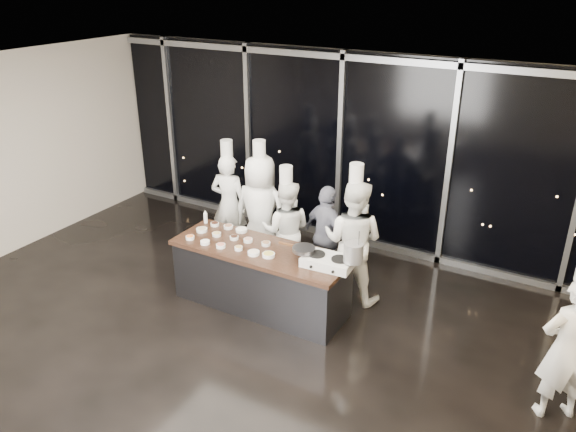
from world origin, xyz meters
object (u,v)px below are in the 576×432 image
Objects in this scene: demo_counter at (261,277)px; chef_side at (568,348)px; stock_pot at (353,252)px; chef_center at (286,230)px; chef_far_left at (229,203)px; frying_pan at (303,249)px; stove at (328,261)px; chef_left at (261,212)px; guest at (327,236)px; chef_right at (353,240)px.

chef_side reaches higher than demo_counter.
stock_pot is 0.13× the size of chef_side.
chef_side reaches higher than chef_center.
demo_counter is at bearing -178.01° from stock_pot.
chef_far_left reaches higher than demo_counter.
chef_side reaches higher than frying_pan.
chef_left is (-1.62, 0.99, -0.04)m from stove.
stock_pot is 1.34m from guest.
chef_center is (1.22, -0.28, -0.07)m from chef_far_left.
stock_pot is (0.33, 0.02, 0.20)m from stove.
chef_left is (0.69, -0.15, 0.06)m from chef_far_left.
chef_far_left is at bearing 145.78° from frying_pan.
chef_right is at bearing -176.55° from guest.
chef_side is at bearing 155.96° from chef_far_left.
demo_counter is 1.37× the size of chef_center.
stock_pot is at bearing -39.01° from chef_side.
chef_left is 1.62m from chef_right.
stove is at bearing 87.48° from chef_right.
chef_left reaches higher than demo_counter.
chef_left is 1.02× the size of chef_right.
guest is at bearing 94.97° from frying_pan.
guest is (1.13, 0.01, -0.15)m from chef_left.
chef_right is at bearing 168.24° from chef_left.
demo_counter is 1.37m from chef_right.
stock_pot is at bearing 109.91° from chef_right.
stock_pot is at bearing 148.09° from chef_left.
demo_counter is at bearing 88.13° from guest.
chef_side is (2.81, -0.25, -0.12)m from stove.
chef_left reaches higher than chef_center.
stove is 1.90m from chef_left.
guest is at bearing 175.04° from chef_left.
chef_center reaches higher than demo_counter.
chef_far_left reaches higher than chef_center.
stove is at bearing 140.77° from guest.
demo_counter is 1.28m from chef_left.
stock_pot is at bearing 128.60° from chef_center.
chef_side is at bearing -8.88° from stove.
frying_pan is 1.65m from chef_left.
chef_side is at bearing -7.73° from frying_pan.
stove is 0.34× the size of chef_far_left.
chef_right is (2.31, -0.32, 0.04)m from chef_far_left.
chef_side is (3.15, -0.22, -0.22)m from frying_pan.
chef_far_left is (-1.98, 1.17, -0.20)m from frying_pan.
demo_counter is at bearing 116.11° from chef_left.
chef_side is (2.82, -1.07, -0.05)m from chef_right.
stock_pot is 0.14× the size of chef_center.
chef_center is (-0.10, 0.87, 0.34)m from demo_counter.
chef_left reaches higher than chef_far_left.
guest is at bearing 130.21° from stock_pot.
chef_center is 4.06m from chef_side.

